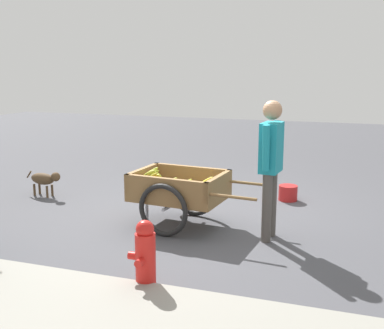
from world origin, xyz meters
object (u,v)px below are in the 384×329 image
(vendor_person, at_px, (271,158))
(plastic_bucket, at_px, (288,193))
(dog, at_px, (45,179))
(fire_hydrant, at_px, (145,257))
(fruit_cart, at_px, (180,192))

(vendor_person, distance_m, plastic_bucket, 1.91)
(dog, height_order, fire_hydrant, fire_hydrant)
(plastic_bucket, bearing_deg, vendor_person, 90.09)
(plastic_bucket, bearing_deg, fire_hydrant, 76.95)
(dog, relative_size, fire_hydrant, 1.00)
(vendor_person, height_order, dog, vendor_person)
(fruit_cart, bearing_deg, dog, -14.73)
(vendor_person, xyz_separation_m, dog, (3.59, -0.75, -0.69))
(fire_hydrant, distance_m, plastic_bucket, 3.51)
(fruit_cart, relative_size, plastic_bucket, 6.15)
(vendor_person, xyz_separation_m, fire_hydrant, (0.79, 1.70, -0.62))
(fire_hydrant, bearing_deg, plastic_bucket, -103.05)
(dog, distance_m, plastic_bucket, 3.72)
(vendor_person, relative_size, plastic_bucket, 5.74)
(vendor_person, xyz_separation_m, plastic_bucket, (0.00, -1.71, -0.84))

